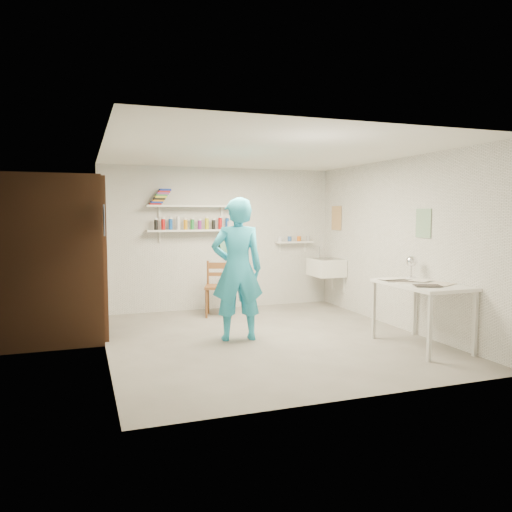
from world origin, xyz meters
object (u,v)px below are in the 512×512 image
object	(u,v)px
wooden_chair	(219,287)
desk_lamp	(412,261)
man	(237,269)
wall_clock	(230,245)
work_table	(421,315)
belfast_sink	(326,267)

from	to	relation	value
wooden_chair	desk_lamp	distance (m)	3.00
man	wall_clock	distance (m)	0.38
work_table	wooden_chair	bearing A→B (deg)	125.03
man	work_table	bearing A→B (deg)	158.92
wall_clock	wooden_chair	bearing A→B (deg)	88.72
man	work_table	size ratio (longest dim) A/B	1.55
work_table	belfast_sink	bearing A→B (deg)	87.67
man	work_table	xyz separation A→B (m)	(2.01, -1.09, -0.52)
wooden_chair	desk_lamp	world-z (taller)	desk_lamp
desk_lamp	belfast_sink	bearing A→B (deg)	92.16
work_table	man	bearing A→B (deg)	151.57
belfast_sink	wooden_chair	distance (m)	1.96
wooden_chair	work_table	xyz separation A→B (m)	(1.83, -2.62, -0.07)
belfast_sink	wooden_chair	xyz separation A→B (m)	(-1.94, -0.09, -0.23)
wall_clock	wooden_chair	distance (m)	1.53
belfast_sink	wall_clock	world-z (taller)	wall_clock
wall_clock	desk_lamp	world-z (taller)	wall_clock
man	desk_lamp	xyz separation A→B (m)	(2.20, -0.62, 0.09)
belfast_sink	work_table	size ratio (longest dim) A/B	0.51
man	wooden_chair	size ratio (longest dim) A/B	1.96
man	desk_lamp	size ratio (longest dim) A/B	12.42
man	wall_clock	world-z (taller)	man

